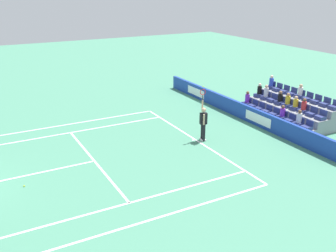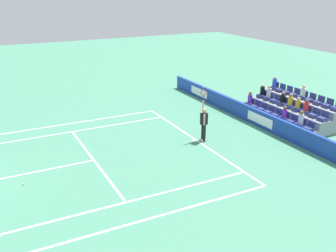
% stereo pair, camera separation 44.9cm
% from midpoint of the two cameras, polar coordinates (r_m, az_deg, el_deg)
% --- Properties ---
extents(line_baseline, '(10.97, 0.10, 0.01)m').
position_cam_midpoint_polar(line_baseline, '(20.27, 3.42, -2.02)').
color(line_baseline, white).
rests_on(line_baseline, ground).
extents(line_service, '(8.23, 0.10, 0.01)m').
position_cam_midpoint_polar(line_service, '(18.21, -11.53, -5.09)').
color(line_service, white).
rests_on(line_service, ground).
extents(line_centre_service, '(0.10, 6.40, 0.01)m').
position_cam_midpoint_polar(line_centre_service, '(17.70, -21.50, -6.96)').
color(line_centre_service, white).
rests_on(line_centre_service, ground).
extents(line_singles_sideline_left, '(0.10, 11.89, 0.01)m').
position_cam_midpoint_polar(line_singles_sideline_left, '(21.81, -15.92, -1.15)').
color(line_singles_sideline_left, white).
rests_on(line_singles_sideline_left, ground).
extents(line_singles_sideline_right, '(0.10, 11.89, 0.01)m').
position_cam_midpoint_polar(line_singles_sideline_right, '(14.63, -8.31, -11.63)').
color(line_singles_sideline_right, white).
rests_on(line_singles_sideline_right, ground).
extents(line_doubles_sideline_left, '(0.10, 11.89, 0.01)m').
position_cam_midpoint_polar(line_doubles_sideline_left, '(23.07, -16.70, -0.04)').
color(line_doubles_sideline_left, white).
rests_on(line_doubles_sideline_left, ground).
extents(line_doubles_sideline_right, '(0.10, 11.89, 0.01)m').
position_cam_midpoint_polar(line_doubles_sideline_right, '(13.55, -6.21, -14.39)').
color(line_doubles_sideline_right, white).
rests_on(line_doubles_sideline_right, ground).
extents(line_centre_mark, '(0.10, 0.20, 0.01)m').
position_cam_midpoint_polar(line_centre_mark, '(20.22, 3.17, -2.07)').
color(line_centre_mark, white).
rests_on(line_centre_mark, ground).
extents(sponsor_barrier, '(19.84, 0.22, 0.94)m').
position_cam_midpoint_polar(sponsor_barrier, '(22.54, 12.79, 1.10)').
color(sponsor_barrier, '#193899').
rests_on(sponsor_barrier, ground).
extents(tennis_player, '(0.51, 0.41, 2.85)m').
position_cam_midpoint_polar(tennis_player, '(19.88, 4.59, 0.55)').
color(tennis_player, black).
rests_on(tennis_player, ground).
extents(stadium_stand, '(5.58, 2.85, 2.16)m').
position_cam_midpoint_polar(stadium_stand, '(24.05, 16.96, 2.15)').
color(stadium_stand, gray).
rests_on(stadium_stand, ground).
extents(loose_tennis_ball, '(0.07, 0.07, 0.07)m').
position_cam_midpoint_polar(loose_tennis_ball, '(16.82, -21.22, -8.27)').
color(loose_tennis_ball, '#D1E533').
rests_on(loose_tennis_ball, ground).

